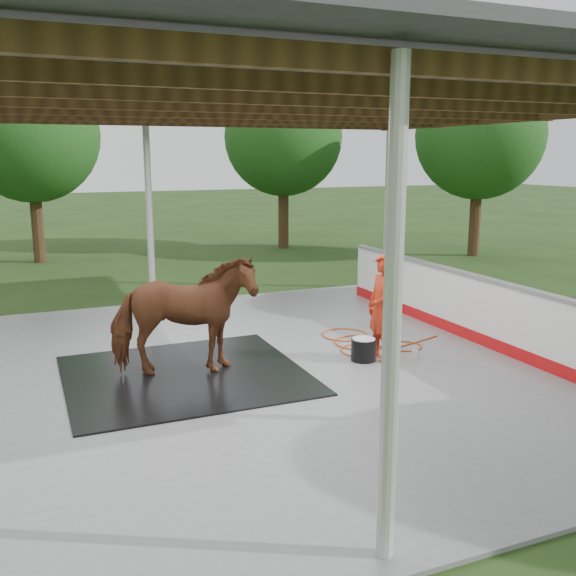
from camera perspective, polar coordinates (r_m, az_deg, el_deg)
name	(u,v)px	position (r m, az deg, el deg)	size (l,w,h in m)	color
ground	(217,377)	(9.55, -6.35, -7.88)	(100.00, 100.00, 0.00)	#1E3814
concrete_slab	(217,376)	(9.54, -6.35, -7.74)	(12.00, 10.00, 0.05)	slate
pavilion_structure	(210,96)	(9.03, -6.94, 16.55)	(12.60, 10.60, 4.05)	beige
dasher_board	(473,309)	(11.48, 16.16, -1.83)	(0.16, 8.00, 1.15)	#B90F12
tree_belt	(213,114)	(9.97, -6.67, 15.08)	(28.00, 28.00, 5.80)	#382314
rubber_mat	(185,375)	(9.52, -9.13, -7.62)	(3.36, 3.15, 0.03)	black
horse	(183,316)	(9.27, -9.31, -2.47)	(0.94, 2.06, 1.74)	brown
handler	(382,307)	(10.03, 8.39, -1.72)	(0.61, 0.40, 1.66)	red
wash_bucket	(364,349)	(10.09, 6.73, -5.41)	(0.39, 0.39, 0.36)	black
soap_bottle_a	(388,343)	(10.65, 8.89, -4.83)	(0.10, 0.10, 0.27)	silver
soap_bottle_b	(415,352)	(10.35, 11.24, -5.62)	(0.09, 0.09, 0.20)	#338CD8
hose_coil	(364,343)	(11.03, 6.73, -4.84)	(1.99, 1.77, 0.02)	#AC3E0C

